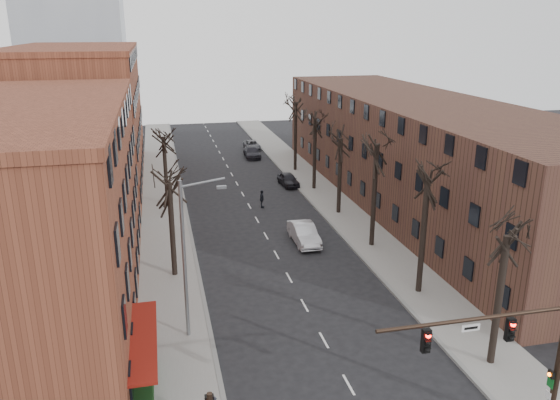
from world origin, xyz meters
TOP-DOWN VIEW (x-y plane):
  - sidewalk_left at (-8.00, 35.00)m, footprint 4.00×90.00m
  - sidewalk_right at (8.00, 35.00)m, footprint 4.00×90.00m
  - building_left_near at (-16.00, 15.00)m, footprint 12.00×26.00m
  - building_left_far at (-16.00, 44.00)m, footprint 12.00×28.00m
  - building_right at (16.00, 30.00)m, footprint 12.00×50.00m
  - awning_left at (-9.40, 6.00)m, footprint 1.20×7.00m
  - hedge at (-9.50, 5.00)m, footprint 0.80×6.00m
  - tree_right_a at (7.60, 4.00)m, footprint 5.20×5.20m
  - tree_right_b at (7.60, 12.00)m, footprint 5.20×5.20m
  - tree_right_c at (7.60, 20.00)m, footprint 5.20×5.20m
  - tree_right_d at (7.60, 28.00)m, footprint 5.20×5.20m
  - tree_right_e at (7.60, 36.00)m, footprint 5.20×5.20m
  - tree_right_f at (7.60, 44.00)m, footprint 5.20×5.20m
  - tree_left_a at (-7.60, 18.00)m, footprint 5.20×5.20m
  - tree_left_b at (-7.60, 34.00)m, footprint 5.20×5.20m
  - signal_mast_arm at (5.45, -1.00)m, footprint 8.14×0.30m
  - streetlight at (-7.03, 10.00)m, footprint 2.45×0.22m
  - silver_sedan at (2.64, 21.84)m, footprint 1.69×4.78m
  - parked_car_near at (5.30, 38.02)m, footprint 1.93×4.11m
  - parked_car_mid at (3.80, 51.98)m, footprint 2.06×4.73m
  - parked_car_far at (4.69, 56.93)m, footprint 2.06×4.28m
  - pedestrian_crossing at (1.09, 31.27)m, footprint 0.63×1.07m

SIDE VIEW (x-z plane):
  - awning_left at x=-9.40m, z-range -0.07..0.07m
  - tree_right_a at x=7.60m, z-range -5.00..5.00m
  - tree_right_b at x=7.60m, z-range -5.40..5.40m
  - tree_right_c at x=7.60m, z-range -5.80..5.80m
  - tree_right_d at x=7.60m, z-range -5.00..5.00m
  - tree_right_e at x=7.60m, z-range -5.40..5.40m
  - tree_right_f at x=7.60m, z-range -5.80..5.80m
  - tree_left_a at x=-7.60m, z-range -4.75..4.75m
  - tree_left_b at x=-7.60m, z-range -4.75..4.75m
  - sidewalk_left at x=-8.00m, z-range 0.00..0.15m
  - sidewalk_right at x=8.00m, z-range 0.00..0.15m
  - parked_car_far at x=4.69m, z-range 0.00..1.18m
  - hedge at x=-9.50m, z-range 0.15..1.15m
  - parked_car_mid at x=3.80m, z-range 0.00..1.36m
  - parked_car_near at x=5.30m, z-range 0.00..1.36m
  - silver_sedan at x=2.64m, z-range 0.00..1.57m
  - pedestrian_crossing at x=1.09m, z-range 0.00..1.71m
  - signal_mast_arm at x=5.45m, z-range 0.80..8.00m
  - building_right at x=16.00m, z-range 0.00..10.00m
  - streetlight at x=-7.03m, z-range 0.50..9.53m
  - building_left_near at x=-16.00m, z-range 0.00..12.00m
  - building_left_far at x=-16.00m, z-range 0.00..14.00m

